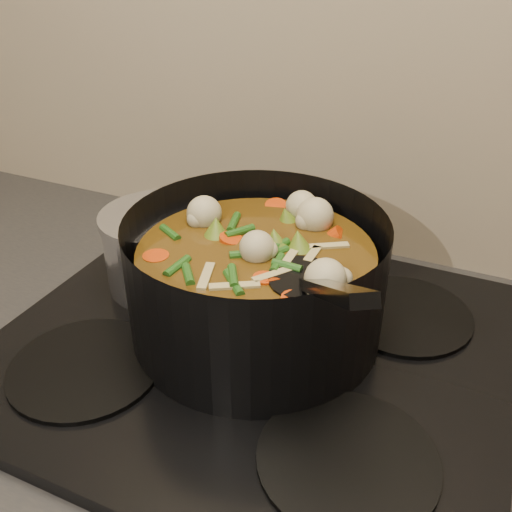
% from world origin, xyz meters
% --- Properties ---
extents(stovetop, '(0.62, 0.54, 0.03)m').
position_xyz_m(stovetop, '(0.00, 1.93, 0.92)').
color(stovetop, black).
rests_on(stovetop, counter).
extents(stockpot, '(0.40, 0.41, 0.23)m').
position_xyz_m(stockpot, '(-0.01, 1.95, 1.00)').
color(stockpot, black).
rests_on(stockpot, stovetop).
extents(saucepan, '(0.17, 0.17, 0.14)m').
position_xyz_m(saucepan, '(-0.18, 2.00, 0.99)').
color(saucepan, silver).
rests_on(saucepan, stovetop).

